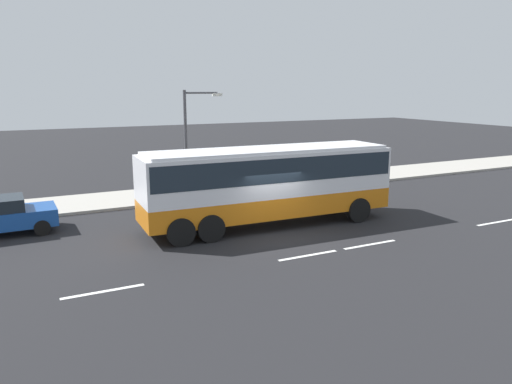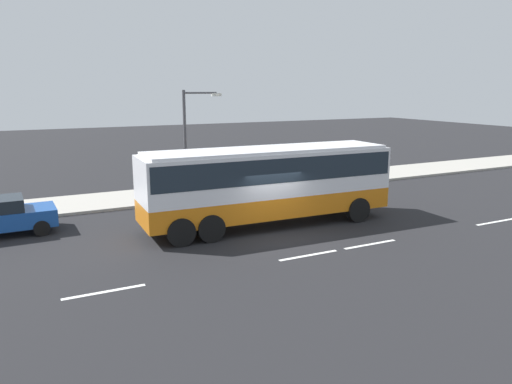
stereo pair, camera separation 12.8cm
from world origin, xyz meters
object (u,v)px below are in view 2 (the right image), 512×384
(pedestrian_at_crossing, at_px, (275,173))
(street_lamp, at_px, (190,135))
(coach_bus, at_px, (268,178))
(pedestrian_near_curb, at_px, (327,166))

(pedestrian_at_crossing, xyz_separation_m, street_lamp, (-5.19, -0.23, 2.45))
(pedestrian_at_crossing, height_order, street_lamp, street_lamp)
(street_lamp, bearing_deg, pedestrian_at_crossing, 2.55)
(coach_bus, bearing_deg, pedestrian_at_crossing, 60.45)
(pedestrian_at_crossing, bearing_deg, coach_bus, -171.93)
(coach_bus, distance_m, pedestrian_at_crossing, 7.39)
(coach_bus, relative_size, pedestrian_at_crossing, 7.07)
(pedestrian_at_crossing, bearing_deg, street_lamp, 131.90)
(coach_bus, xyz_separation_m, pedestrian_near_curb, (8.01, 7.03, -1.08))
(coach_bus, relative_size, street_lamp, 1.96)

